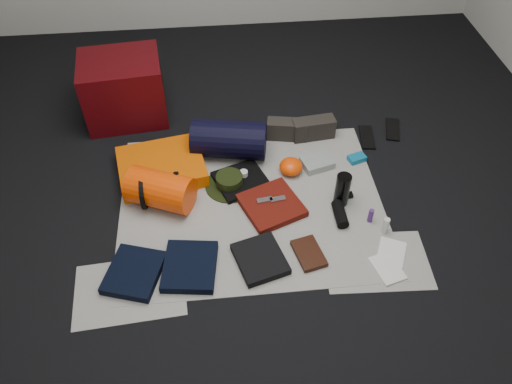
{
  "coord_description": "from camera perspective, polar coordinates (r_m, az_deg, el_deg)",
  "views": [
    {
      "loc": [
        -0.18,
        -2.05,
        2.28
      ],
      "look_at": [
        0.03,
        0.0,
        0.1
      ],
      "focal_mm": 35.0,
      "sensor_mm": 36.0,
      "label": 1
    }
  ],
  "objects": [
    {
      "name": "sleeping_pad",
      "position": [
        3.28,
        -10.74,
        2.87
      ],
      "size": [
        0.61,
        0.53,
        0.1
      ],
      "primitive_type": "cube",
      "rotation": [
        0.0,
        0.0,
        0.18
      ],
      "color": "#E75B02",
      "rests_on": "newspaper_mat"
    },
    {
      "name": "energy_bar_b",
      "position": [
        3.03,
        2.49,
        -0.82
      ],
      "size": [
        0.1,
        0.05,
        0.01
      ],
      "primitive_type": "cube",
      "rotation": [
        0.0,
        0.0,
        0.14
      ],
      "color": "#AEADB2",
      "rests_on": "red_shirt"
    },
    {
      "name": "sack_strap_left",
      "position": [
        3.06,
        -12.71,
        0.03
      ],
      "size": [
        0.02,
        0.22,
        0.22
      ],
      "primitive_type": "cylinder",
      "rotation": [
        0.0,
        1.57,
        0.0
      ],
      "color": "black",
      "rests_on": "newspaper_mat"
    },
    {
      "name": "newspaper_sheet_front_right",
      "position": [
        2.88,
        13.56,
        -7.69
      ],
      "size": [
        0.6,
        0.43,
        0.0
      ],
      "primitive_type": "cube",
      "rotation": [
        0.0,
        0.0,
        -0.05
      ],
      "color": "#B2B0A5",
      "rests_on": "floor"
    },
    {
      "name": "energy_bar_a",
      "position": [
        3.02,
        0.99,
        -0.93
      ],
      "size": [
        0.1,
        0.05,
        0.01
      ],
      "primitive_type": "cube",
      "rotation": [
        0.0,
        0.0,
        0.14
      ],
      "color": "#AEADB2",
      "rests_on": "red_shirt"
    },
    {
      "name": "compact_camera",
      "position": [
        3.24,
        10.02,
        1.48
      ],
      "size": [
        0.1,
        0.08,
        0.04
      ],
      "primitive_type": "cube",
      "rotation": [
        0.0,
        0.0,
        -0.31
      ],
      "color": "#AEADB2",
      "rests_on": "newspaper_mat"
    },
    {
      "name": "boonie_crown",
      "position": [
        3.14,
        -3.06,
        1.32
      ],
      "size": [
        0.17,
        0.17,
        0.08
      ],
      "primitive_type": "cylinder",
      "color": "black",
      "rests_on": "boonie_brim"
    },
    {
      "name": "stuff_sack",
      "position": [
        3.04,
        -10.87,
        0.25
      ],
      "size": [
        0.45,
        0.36,
        0.23
      ],
      "primitive_type": "cylinder",
      "rotation": [
        0.0,
        1.57,
        -0.41
      ],
      "color": "#F13E04",
      "rests_on": "newspaper_mat"
    },
    {
      "name": "sack_strap_right",
      "position": [
        3.04,
        -8.98,
        0.31
      ],
      "size": [
        0.03,
        0.22,
        0.22
      ],
      "primitive_type": "cylinder",
      "rotation": [
        0.0,
        1.57,
        0.0
      ],
      "color": "black",
      "rests_on": "newspaper_mat"
    },
    {
      "name": "red_shirt",
      "position": [
        3.03,
        1.78,
        -1.53
      ],
      "size": [
        0.43,
        0.43,
        0.04
      ],
      "primitive_type": "cube",
      "rotation": [
        0.0,
        0.0,
        0.38
      ],
      "color": "#581109",
      "rests_on": "newspaper_mat"
    },
    {
      "name": "red_cabinet",
      "position": [
        3.71,
        -14.88,
        11.32
      ],
      "size": [
        0.59,
        0.51,
        0.46
      ],
      "primitive_type": "cube",
      "rotation": [
        0.0,
        0.0,
        0.1
      ],
      "color": "#460508",
      "rests_on": "floor"
    },
    {
      "name": "floor",
      "position": [
        3.08,
        -0.53,
        -1.5
      ],
      "size": [
        4.5,
        4.5,
        0.02
      ],
      "primitive_type": "cube",
      "color": "black",
      "rests_on": "ground"
    },
    {
      "name": "navy_duffel",
      "position": [
        3.31,
        -3.1,
        6.01
      ],
      "size": [
        0.52,
        0.34,
        0.25
      ],
      "primitive_type": "cylinder",
      "rotation": [
        0.0,
        1.57,
        -0.19
      ],
      "color": "black",
      "rests_on": "newspaper_mat"
    },
    {
      "name": "map_printout",
      "position": [
        2.93,
        15.22,
        -6.67
      ],
      "size": [
        0.21,
        0.23,
        0.01
      ],
      "primitive_type": "cube",
      "rotation": [
        0.0,
        0.0,
        -0.44
      ],
      "color": "silver",
      "rests_on": "newspaper_mat"
    },
    {
      "name": "flip_flop_left",
      "position": [
        3.6,
        12.55,
        6.12
      ],
      "size": [
        0.12,
        0.26,
        0.01
      ],
      "primitive_type": "cube",
      "rotation": [
        0.0,
        0.0,
        -0.13
      ],
      "color": "black",
      "rests_on": "floor"
    },
    {
      "name": "toiletry_purple",
      "position": [
        3.02,
        12.97,
        -2.65
      ],
      "size": [
        0.04,
        0.04,
        0.09
      ],
      "primitive_type": "cylinder",
      "rotation": [
        0.0,
        0.0,
        -0.31
      ],
      "color": "#49226F",
      "rests_on": "newspaper_mat"
    },
    {
      "name": "boonie_brim",
      "position": [
        3.17,
        -3.03,
        0.79
      ],
      "size": [
        0.34,
        0.34,
        0.01
      ],
      "primitive_type": "cylinder",
      "rotation": [
        0.0,
        0.0,
        -0.11
      ],
      "color": "black",
      "rests_on": "newspaper_mat"
    },
    {
      "name": "flip_flop_right",
      "position": [
        3.72,
        15.34,
        6.92
      ],
      "size": [
        0.15,
        0.26,
        0.01
      ],
      "primitive_type": "cube",
      "rotation": [
        0.0,
        0.0,
        -0.27
      ],
      "color": "black",
      "rests_on": "floor"
    },
    {
      "name": "trousers_navy_a",
      "position": [
        2.8,
        -13.75,
        -8.93
      ],
      "size": [
        0.35,
        0.38,
        0.05
      ],
      "primitive_type": "cube",
      "rotation": [
        0.0,
        0.0,
        -0.31
      ],
      "color": "black",
      "rests_on": "newspaper_mat"
    },
    {
      "name": "paperback_book",
      "position": [
        2.82,
        6.05,
        -7.0
      ],
      "size": [
        0.19,
        0.24,
        0.03
      ],
      "primitive_type": "cube",
      "rotation": [
        0.0,
        0.0,
        0.23
      ],
      "color": "black",
      "rests_on": "newspaper_mat"
    },
    {
      "name": "orange_stuff_sack",
      "position": [
        3.23,
        4.01,
        2.91
      ],
      "size": [
        0.2,
        0.2,
        0.1
      ],
      "primitive_type": "ellipsoid",
      "rotation": [
        0.0,
        0.0,
        0.41
      ],
      "color": "#F13E04",
      "rests_on": "newspaper_mat"
    },
    {
      "name": "hiking_boot_right",
      "position": [
        3.5,
        6.58,
        7.24
      ],
      "size": [
        0.3,
        0.14,
        0.15
      ],
      "primitive_type": "cube",
      "rotation": [
        0.0,
        0.0,
        0.11
      ],
      "color": "#2C2722",
      "rests_on": "newspaper_mat"
    },
    {
      "name": "cyan_case",
      "position": [
        3.4,
        11.45,
        3.8
      ],
      "size": [
        0.13,
        0.1,
        0.04
      ],
      "primitive_type": "cube",
      "rotation": [
        0.0,
        0.0,
        0.31
      ],
      "color": "#0E628A",
      "rests_on": "newspaper_mat"
    },
    {
      "name": "toiletry_clear",
      "position": [
        2.98,
        14.58,
        -3.73
      ],
      "size": [
        0.04,
        0.04,
        0.11
      ],
      "primitive_type": "cylinder",
      "rotation": [
        0.0,
        0.0,
        -0.08
      ],
      "color": "beige",
      "rests_on": "newspaper_mat"
    },
    {
      "name": "black_tshirt",
      "position": [
        3.18,
        -1.71,
        1.31
      ],
      "size": [
        0.39,
        0.38,
        0.03
      ],
      "primitive_type": "cube",
      "rotation": [
        0.0,
        0.0,
        0.36
      ],
      "color": "black",
      "rests_on": "newspaper_mat"
    },
    {
      "name": "map_booklet",
      "position": [
        2.85,
        14.77,
        -8.42
      ],
      "size": [
        0.18,
        0.22,
        0.01
      ],
      "primitive_type": "cube",
      "rotation": [
        0.0,
        0.0,
        0.27
      ],
      "color": "silver",
      "rests_on": "newspaper_mat"
    },
    {
      "name": "tape_roll",
      "position": [
        3.18,
        -1.41,
        2.14
      ],
      "size": [
        0.05,
        0.05,
        0.03
      ],
      "primitive_type": "cylinder",
      "color": "silver",
      "rests_on": "black_tshirt"
    },
    {
      "name": "sunglasses",
      "position": [
        3.14,
        10.1,
        -0.41
      ],
      "size": [
        0.1,
        0.05,
        0.03
      ],
      "primitive_type": "cube",
      "rotation": [
        0.0,
        0.0,
        0.07
      ],
      "color": "black",
      "rests_on": "newspaper_mat"
    },
    {
      "name": "hiking_boot_left",
      "position": [
        3.48,
        3.58,
        7.15
      ],
      "size": [
        0.29,
        0.15,
        0.14
      ],
      "primitive_type": "cube",
      "rotation": [
        0.0,
        0.0,
        -0.18
      ],
      "color": "#2C2722",
      "rests_on": "newspaper_mat"
    },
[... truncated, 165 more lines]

